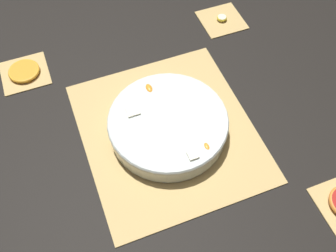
{
  "coord_description": "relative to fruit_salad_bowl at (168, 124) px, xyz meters",
  "views": [
    {
      "loc": [
        -0.49,
        0.19,
        0.81
      ],
      "look_at": [
        0.0,
        0.0,
        0.03
      ],
      "focal_mm": 42.0,
      "sensor_mm": 36.0,
      "label": 1
    }
  ],
  "objects": [
    {
      "name": "bamboo_mat_center",
      "position": [
        -0.0,
        0.0,
        -0.03
      ],
      "size": [
        0.45,
        0.41,
        0.01
      ],
      "color": "tan",
      "rests_on": "ground_plane"
    },
    {
      "name": "banana_coin_single",
      "position": [
        0.32,
        -0.29,
        -0.03
      ],
      "size": [
        0.03,
        0.03,
        0.01
      ],
      "color": "#F4EABC",
      "rests_on": "coaster_mat_near_right"
    },
    {
      "name": "coaster_mat_near_right",
      "position": [
        0.32,
        -0.29,
        -0.03
      ],
      "size": [
        0.12,
        0.12,
        0.01
      ],
      "color": "tan",
      "rests_on": "ground_plane"
    },
    {
      "name": "coaster_mat_far_right",
      "position": [
        0.32,
        0.3,
        -0.03
      ],
      "size": [
        0.12,
        0.12,
        0.01
      ],
      "color": "tan",
      "rests_on": "ground_plane"
    },
    {
      "name": "ground_plane",
      "position": [
        -0.0,
        0.0,
        -0.04
      ],
      "size": [
        6.0,
        6.0,
        0.0
      ],
      "primitive_type": "plane",
      "color": "black"
    },
    {
      "name": "fruit_salad_bowl",
      "position": [
        0.0,
        0.0,
        0.0
      ],
      "size": [
        0.29,
        0.29,
        0.06
      ],
      "color": "silver",
      "rests_on": "bamboo_mat_center"
    },
    {
      "name": "orange_slice_whole",
      "position": [
        0.32,
        0.3,
        -0.02
      ],
      "size": [
        0.08,
        0.08,
        0.01
      ],
      "color": "orange",
      "rests_on": "coaster_mat_far_right"
    }
  ]
}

